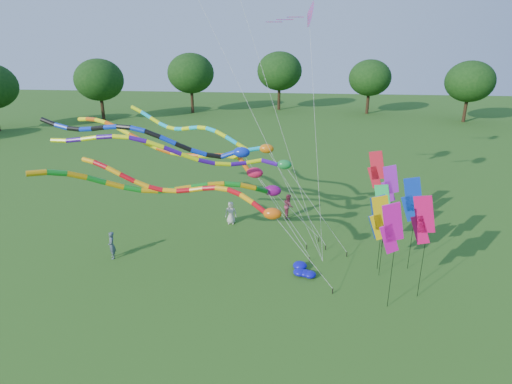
# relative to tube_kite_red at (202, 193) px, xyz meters

# --- Properties ---
(ground) EXTENTS (160.00, 160.00, 0.00)m
(ground) POSITION_rel_tube_kite_red_xyz_m (3.88, -2.80, -4.52)
(ground) COLOR #215215
(ground) RESTS_ON ground
(tree_ring) EXTENTS (114.54, 121.03, 9.65)m
(tree_ring) POSITION_rel_tube_kite_red_xyz_m (0.40, -1.75, 0.81)
(tree_ring) COLOR #382314
(tree_ring) RESTS_ON ground
(tube_kite_red) EXTENTS (13.15, 2.39, 6.53)m
(tube_kite_red) POSITION_rel_tube_kite_red_xyz_m (0.00, 0.00, 0.00)
(tube_kite_red) COLOR black
(tube_kite_red) RESTS_ON ground
(tube_kite_orange) EXTENTS (15.39, 5.56, 7.70)m
(tube_kite_orange) POSITION_rel_tube_kite_red_xyz_m (-2.23, 4.54, 1.08)
(tube_kite_orange) COLOR black
(tube_kite_orange) RESTS_ON ground
(tube_kite_purple) EXTENTS (15.39, 2.42, 8.06)m
(tube_kite_purple) POSITION_rel_tube_kite_red_xyz_m (-0.49, 1.04, 1.78)
(tube_kite_purple) COLOR black
(tube_kite_purple) RESTS_ON ground
(tube_kite_blue) EXTENTS (15.45, 1.22, 8.10)m
(tube_kite_blue) POSITION_rel_tube_kite_red_xyz_m (-2.71, 2.88, 2.00)
(tube_kite_blue) COLOR black
(tube_kite_blue) RESTS_ON ground
(tube_kite_cyan) EXTENTS (12.75, 4.41, 8.19)m
(tube_kite_cyan) POSITION_rel_tube_kite_red_xyz_m (-0.46, 5.26, 1.87)
(tube_kite_cyan) COLOR black
(tube_kite_cyan) RESTS_ON ground
(tube_kite_green) EXTENTS (13.90, 6.30, 6.73)m
(tube_kite_green) POSITION_rel_tube_kite_red_xyz_m (-0.75, 1.11, -0.03)
(tube_kite_green) COLOR black
(tube_kite_green) RESTS_ON ground
(delta_kite_high_c) EXTENTS (3.55, 3.74, 13.88)m
(delta_kite_high_c) POSITION_rel_tube_kite_red_xyz_m (5.09, 4.18, 8.61)
(delta_kite_high_c) COLOR black
(delta_kite_high_c) RESTS_ON ground
(banner_pole_magenta_a) EXTENTS (1.16, 0.30, 5.34)m
(banner_pole_magenta_a) POSITION_rel_tube_kite_red_xyz_m (9.05, -2.37, -0.45)
(banner_pole_magenta_a) COLOR black
(banner_pole_magenta_a) RESTS_ON ground
(banner_pole_blue_a) EXTENTS (1.14, 0.38, 4.38)m
(banner_pole_blue_a) POSITION_rel_tube_kite_red_xyz_m (9.12, 1.13, -1.40)
(banner_pole_blue_a) COLOR black
(banner_pole_blue_a) RESTS_ON ground
(banner_pole_orange) EXTENTS (1.16, 0.16, 4.61)m
(banner_pole_orange) POSITION_rel_tube_kite_red_xyz_m (9.10, 0.49, -1.17)
(banner_pole_orange) COLOR black
(banner_pole_orange) RESTS_ON ground
(banner_pole_green) EXTENTS (1.11, 0.51, 4.01)m
(banner_pole_green) POSITION_rel_tube_kite_red_xyz_m (9.82, 3.99, -1.77)
(banner_pole_green) COLOR black
(banner_pole_green) RESTS_ON ground
(banner_pole_red) EXTENTS (1.14, 0.39, 5.39)m
(banner_pole_red) POSITION_rel_tube_kite_red_xyz_m (9.73, 6.39, -0.40)
(banner_pole_red) COLOR black
(banner_pole_red) RESTS_ON ground
(banner_pole_magenta_b) EXTENTS (1.14, 0.40, 5.31)m
(banner_pole_magenta_b) POSITION_rel_tube_kite_red_xyz_m (10.67, -1.23, -0.48)
(banner_pole_magenta_b) COLOR black
(banner_pole_magenta_b) RESTS_ON ground
(banner_pole_blue_b) EXTENTS (1.16, 0.24, 5.31)m
(banner_pole_blue_b) POSITION_rel_tube_kite_red_xyz_m (10.80, 1.44, -0.48)
(banner_pole_blue_b) COLOR black
(banner_pole_blue_b) RESTS_ON ground
(banner_pole_violet) EXTENTS (1.16, 0.14, 4.61)m
(banner_pole_violet) POSITION_rel_tube_kite_red_xyz_m (10.59, 5.97, -1.17)
(banner_pole_violet) COLOR black
(banner_pole_violet) RESTS_ON ground
(blue_nylon_heap) EXTENTS (1.06, 1.06, 0.47)m
(blue_nylon_heap) POSITION_rel_tube_kite_red_xyz_m (5.35, 0.39, -4.31)
(blue_nylon_heap) COLOR #0E0DB4
(blue_nylon_heap) RESTS_ON ground
(person_a) EXTENTS (0.81, 0.57, 1.56)m
(person_a) POSITION_rel_tube_kite_red_xyz_m (0.38, 6.37, -3.74)
(person_a) COLOR beige
(person_a) RESTS_ON ground
(person_b) EXTENTS (0.62, 0.71, 1.63)m
(person_b) POSITION_rel_tube_kite_red_xyz_m (-5.62, 0.86, -3.71)
(person_b) COLOR #404E5A
(person_b) RESTS_ON ground
(person_c) EXTENTS (0.82, 0.96, 1.71)m
(person_c) POSITION_rel_tube_kite_red_xyz_m (4.23, 7.85, -3.66)
(person_c) COLOR maroon
(person_c) RESTS_ON ground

